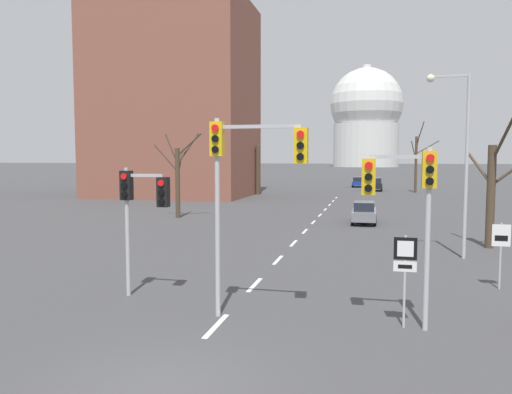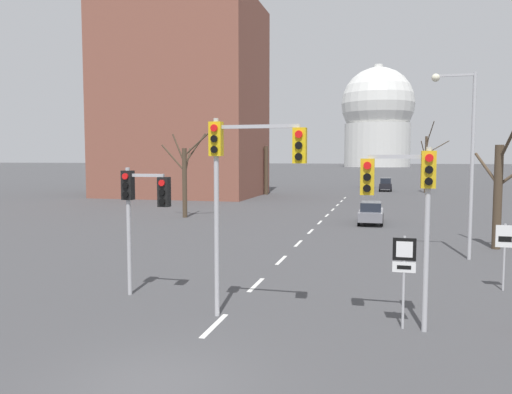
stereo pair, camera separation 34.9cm
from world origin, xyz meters
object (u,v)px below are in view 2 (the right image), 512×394
object	(u,v)px
traffic_signal_near_right	(406,192)
traffic_signal_centre_tall	(244,166)
speed_limit_sign	(505,246)
sedan_near_left	(368,182)
sedan_mid_centre	(385,185)
sedan_near_right	(371,213)
route_sign_post	(404,266)
street_lamp_right	(465,146)
traffic_signal_near_left	(141,200)

from	to	relation	value
traffic_signal_near_right	traffic_signal_centre_tall	xyz separation A→B (m)	(-4.36, -0.12, 0.66)
traffic_signal_centre_tall	speed_limit_sign	world-z (taller)	traffic_signal_centre_tall
traffic_signal_centre_tall	sedan_near_left	size ratio (longest dim) A/B	1.25
sedan_mid_centre	sedan_near_right	bearing A→B (deg)	-91.57
route_sign_post	street_lamp_right	bearing A→B (deg)	74.37
traffic_signal_centre_tall	traffic_signal_near_left	size ratio (longest dim) A/B	1.34
sedan_near_left	sedan_mid_centre	world-z (taller)	sedan_mid_centre
traffic_signal_centre_tall	route_sign_post	xyz separation A→B (m)	(4.36, 0.21, -2.61)
sedan_near_right	street_lamp_right	bearing A→B (deg)	-69.53
traffic_signal_centre_tall	sedan_mid_centre	world-z (taller)	traffic_signal_centre_tall
traffic_signal_near_left	sedan_near_left	size ratio (longest dim) A/B	0.94
traffic_signal_near_right	sedan_near_left	world-z (taller)	traffic_signal_near_right
traffic_signal_near_left	sedan_near_right	distance (m)	21.84
traffic_signal_near_right	sedan_near_left	bearing A→B (deg)	92.72
traffic_signal_centre_tall	speed_limit_sign	bearing A→B (deg)	32.93
sedan_near_left	sedan_mid_centre	xyz separation A→B (m)	(2.68, -9.04, 0.10)
sedan_near_left	traffic_signal_near_left	bearing A→B (deg)	-94.48
traffic_signal_near_left	route_sign_post	world-z (taller)	traffic_signal_near_left
traffic_signal_near_right	traffic_signal_near_left	size ratio (longest dim) A/B	1.14
traffic_signal_near_right	street_lamp_right	world-z (taller)	street_lamp_right
traffic_signal_near_left	speed_limit_sign	size ratio (longest dim) A/B	1.83
street_lamp_right	sedan_near_right	size ratio (longest dim) A/B	1.86
traffic_signal_near_left	street_lamp_right	size ratio (longest dim) A/B	0.51
street_lamp_right	sedan_near_left	world-z (taller)	street_lamp_right
traffic_signal_near_left	street_lamp_right	bearing A→B (deg)	39.24
traffic_signal_near_right	sedan_near_left	distance (m)	66.46
traffic_signal_near_left	traffic_signal_centre_tall	bearing A→B (deg)	-19.65
traffic_signal_near_left	sedan_mid_centre	distance (m)	56.61
speed_limit_sign	sedan_near_left	bearing A→B (deg)	96.15
route_sign_post	sedan_mid_centre	world-z (taller)	route_sign_post
speed_limit_sign	sedan_near_right	world-z (taller)	speed_limit_sign
sedan_near_left	route_sign_post	bearing A→B (deg)	-87.28
traffic_signal_near_right	traffic_signal_centre_tall	bearing A→B (deg)	-178.37
traffic_signal_centre_tall	sedan_near_right	size ratio (longest dim) A/B	1.27
traffic_signal_centre_tall	traffic_signal_near_left	bearing A→B (deg)	160.35
traffic_signal_near_right	speed_limit_sign	size ratio (longest dim) A/B	2.09
street_lamp_right	traffic_signal_centre_tall	bearing A→B (deg)	-124.64
traffic_signal_centre_tall	sedan_near_left	bearing A→B (deg)	88.95
speed_limit_sign	traffic_signal_centre_tall	bearing A→B (deg)	-147.07
street_lamp_right	sedan_mid_centre	xyz separation A→B (m)	(-3.34, 46.95, -4.16)
traffic_signal_near_left	street_lamp_right	xyz separation A→B (m)	(11.11, 9.07, 1.88)
traffic_signal_centre_tall	route_sign_post	world-z (taller)	traffic_signal_centre_tall
traffic_signal_near_right	route_sign_post	xyz separation A→B (m)	(-0.01, 0.08, -1.96)
sedan_near_right	traffic_signal_centre_tall	bearing A→B (deg)	-97.55
sedan_near_right	speed_limit_sign	bearing A→B (deg)	-73.83
sedan_near_right	sedan_mid_centre	world-z (taller)	sedan_mid_centre
street_lamp_right	sedan_mid_centre	distance (m)	47.25
traffic_signal_centre_tall	traffic_signal_near_left	distance (m)	4.28
traffic_signal_near_right	sedan_mid_centre	world-z (taller)	traffic_signal_near_right
traffic_signal_near_right	traffic_signal_near_left	xyz separation A→B (m)	(-8.25, 1.26, -0.47)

